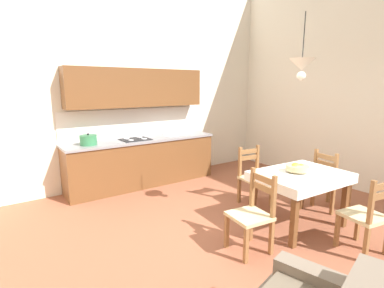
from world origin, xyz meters
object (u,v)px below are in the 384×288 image
Objects in this scene: kitchen_cabinetry at (141,141)px; dining_chair_camera_side at (367,216)px; dining_chair_window_side at (330,181)px; pendant_lamp at (302,65)px; fruit_bowl at (297,168)px; dining_table at (300,183)px; dining_chair_tv_side at (252,214)px; dining_chair_kitchen_side at (254,177)px.

kitchen_cabinetry is 3.12× the size of dining_chair_camera_side.
pendant_lamp reaches higher than dining_chair_window_side.
dining_chair_window_side reaches higher than fruit_bowl.
dining_chair_tv_side is (-0.97, -0.07, -0.17)m from dining_table.
kitchen_cabinetry is 3.12× the size of dining_chair_tv_side.
dining_chair_window_side is at bearing 4.54° from dining_table.
dining_chair_kitchen_side is 1.91m from pendant_lamp.
dining_chair_kitchen_side reaches higher than dining_table.
dining_table is at bearing -94.58° from dining_chair_kitchen_side.
dining_chair_window_side is 1.86m from dining_chair_tv_side.
fruit_bowl is 0.37× the size of pendant_lamp.
dining_chair_camera_side is at bearing -85.08° from fruit_bowl.
dining_chair_window_side and dining_chair_camera_side have the same top height.
dining_chair_tv_side is at bearing 142.78° from dining_chair_camera_side.
dining_chair_tv_side is at bearing -175.64° from dining_table.
kitchen_cabinetry reaches higher than dining_table.
kitchen_cabinetry is at bearing 108.93° from fruit_bowl.
dining_chair_kitchen_side is 1.16× the size of pendant_lamp.
pendant_lamp is (-0.10, 0.03, 1.53)m from dining_table.
pendant_lamp is at bearing -100.98° from dining_chair_kitchen_side.
kitchen_cabinetry is at bearing 109.13° from dining_table.
dining_chair_window_side is at bearing -55.95° from kitchen_cabinetry.
dining_chair_kitchen_side is at bearing 79.02° from pendant_lamp.
fruit_bowl is at bearing 6.89° from dining_chair_tv_side.
dining_table is 0.90m from dining_chair_window_side.
kitchen_cabinetry is 3.60× the size of pendant_lamp.
dining_table is 0.87m from dining_chair_camera_side.
dining_chair_kitchen_side and dining_chair_tv_side have the same top height.
kitchen_cabinetry is at bearing 105.67° from dining_chair_camera_side.
dining_chair_camera_side is 0.97m from fruit_bowl.
pendant_lamp reaches higher than dining_table.
dining_chair_tv_side reaches higher than dining_table.
dining_chair_camera_side is at bearing -37.22° from dining_chair_tv_side.
dining_chair_tv_side is (-1.04, -0.96, 0.00)m from dining_chair_kitchen_side.
dining_chair_kitchen_side is 0.93m from fruit_bowl.
fruit_bowl reaches higher than dining_table.
kitchen_cabinetry reaches higher than dining_chair_window_side.
dining_chair_window_side is at bearing 4.44° from dining_chair_tv_side.
dining_chair_camera_side is 1.91m from pendant_lamp.
kitchen_cabinetry reaches higher than dining_chair_kitchen_side.
dining_chair_window_side is 1.00× the size of dining_chair_camera_side.
fruit_bowl is at bearing 10.17° from pendant_lamp.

